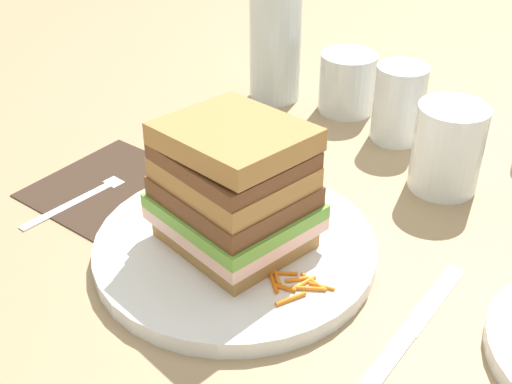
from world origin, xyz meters
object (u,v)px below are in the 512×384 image
at_px(fork, 91,191).
at_px(water_bottle, 276,11).
at_px(empty_tumbler_0, 399,103).
at_px(empty_tumbler_1, 347,83).
at_px(juice_glass, 447,153).
at_px(sandwich, 236,189).
at_px(knife, 407,334).
at_px(main_plate, 237,248).
at_px(napkin_dark, 108,185).

distance_m(fork, water_bottle, 0.34).
bearing_deg(empty_tumbler_0, empty_tumbler_1, 161.56).
relative_size(juice_glass, water_bottle, 0.35).
relative_size(sandwich, empty_tumbler_1, 1.87).
bearing_deg(knife, main_plate, -178.37).
height_order(main_plate, empty_tumbler_1, empty_tumbler_1).
distance_m(fork, juice_glass, 0.39).
height_order(napkin_dark, empty_tumbler_0, empty_tumbler_0).
bearing_deg(napkin_dark, knife, -0.24).
distance_m(napkin_dark, water_bottle, 0.32).
bearing_deg(empty_tumbler_1, empty_tumbler_0, -18.44).
xyz_separation_m(juice_glass, empty_tumbler_1, (-0.18, 0.10, -0.00)).
distance_m(main_plate, fork, 0.19).
relative_size(sandwich, napkin_dark, 0.93).
xyz_separation_m(main_plate, empty_tumbler_0, (0.01, 0.30, 0.04)).
xyz_separation_m(fork, juice_glass, (0.29, 0.25, 0.04)).
relative_size(main_plate, napkin_dark, 1.69).
distance_m(water_bottle, empty_tumbler_1, 0.13).
bearing_deg(water_bottle, napkin_dark, -91.30).
relative_size(knife, juice_glass, 2.06).
relative_size(fork, knife, 0.83).
height_order(water_bottle, empty_tumbler_0, water_bottle).
bearing_deg(napkin_dark, sandwich, -1.87).
bearing_deg(sandwich, water_bottle, 121.02).
bearing_deg(sandwich, knife, 1.53).
distance_m(knife, juice_glass, 0.25).
height_order(juice_glass, water_bottle, water_bottle).
xyz_separation_m(water_bottle, empty_tumbler_0, (0.19, -0.00, -0.08)).
xyz_separation_m(sandwich, knife, (0.18, 0.00, -0.07)).
height_order(main_plate, napkin_dark, main_plate).
bearing_deg(juice_glass, empty_tumbler_0, 144.11).
height_order(knife, empty_tumbler_1, empty_tumbler_1).
relative_size(main_plate, fork, 1.60).
bearing_deg(fork, sandwich, 4.77).
xyz_separation_m(sandwich, napkin_dark, (-0.19, 0.01, -0.07)).
distance_m(sandwich, empty_tumbler_0, 0.30).
distance_m(main_plate, knife, 0.18).
height_order(napkin_dark, knife, same).
height_order(fork, juice_glass, juice_glass).
bearing_deg(main_plate, sandwich, 52.44).
height_order(water_bottle, empty_tumbler_1, water_bottle).
xyz_separation_m(napkin_dark, knife, (0.37, -0.00, 0.00)).
bearing_deg(water_bottle, main_plate, -59.05).
relative_size(napkin_dark, empty_tumbler_0, 1.66).
relative_size(knife, empty_tumbler_1, 2.53).
xyz_separation_m(knife, water_bottle, (-0.36, 0.30, 0.12)).
relative_size(main_plate, empty_tumbler_0, 2.80).
bearing_deg(empty_tumbler_0, water_bottle, 178.83).
height_order(fork, empty_tumbler_1, empty_tumbler_1).
distance_m(fork, knife, 0.37).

